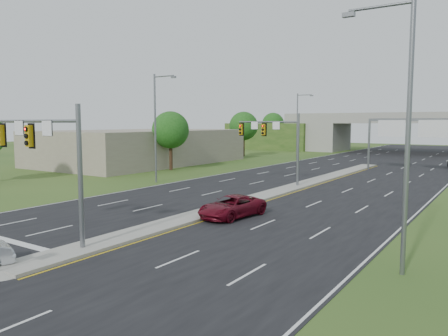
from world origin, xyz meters
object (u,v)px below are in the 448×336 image
signal_mast_near (49,151)px  overpass (411,136)px  car_far_a (232,206)px  sign_gantry (414,130)px  signal_mast_far (276,137)px

signal_mast_near → overpass: overpass is taller
car_far_a → sign_gantry: bearing=89.5°
sign_gantry → car_far_a: size_ratio=2.31×
sign_gantry → overpass: 35.75m
overpass → car_far_a: size_ratio=15.94×
signal_mast_near → sign_gantry: bearing=78.8°
signal_mast_far → sign_gantry: (8.95, 19.99, 0.51)m
sign_gantry → car_far_a: sign_gantry is taller
signal_mast_near → car_far_a: bearing=67.4°
signal_mast_far → signal_mast_near: bearing=-90.0°
signal_mast_far → sign_gantry: signal_mast_far is taller
sign_gantry → car_far_a: 35.31m
signal_mast_near → car_far_a: (4.27, 10.28, -4.01)m
signal_mast_near → signal_mast_far: size_ratio=1.00×
signal_mast_near → sign_gantry: size_ratio=0.60×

